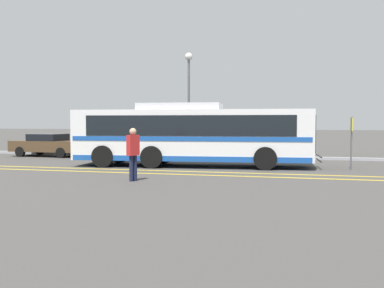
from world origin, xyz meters
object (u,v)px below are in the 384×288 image
object	(u,v)px
bus_stop_sign	(351,136)
street_lamp	(189,85)
pedestrian_0	(133,151)
parked_car_1	(134,144)
transit_bus	(192,134)
parked_car_0	(49,145)

from	to	relation	value
bus_stop_sign	street_lamp	bearing A→B (deg)	-129.31
pedestrian_0	parked_car_1	bearing A→B (deg)	50.00
pedestrian_0	street_lamp	bearing A→B (deg)	33.73
transit_bus	pedestrian_0	bearing A→B (deg)	-11.70
street_lamp	bus_stop_sign	bearing A→B (deg)	-33.80
street_lamp	parked_car_0	bearing A→B (deg)	-164.88
transit_bus	street_lamp	distance (m)	6.87
parked_car_1	bus_stop_sign	distance (m)	12.36
pedestrian_0	parked_car_0	bearing A→B (deg)	72.45
transit_bus	parked_car_1	distance (m)	6.30
transit_bus	parked_car_0	world-z (taller)	transit_bus
bus_stop_sign	parked_car_1	bearing A→B (deg)	-115.00
parked_car_1	bus_stop_sign	world-z (taller)	bus_stop_sign
transit_bus	pedestrian_0	size ratio (longest dim) A/B	6.15
parked_car_1	street_lamp	world-z (taller)	street_lamp
bus_stop_sign	transit_bus	bearing A→B (deg)	-94.42
pedestrian_0	bus_stop_sign	bearing A→B (deg)	-24.84
parked_car_0	street_lamp	world-z (taller)	street_lamp
bus_stop_sign	street_lamp	xyz separation A→B (m)	(-8.80, 5.89, 2.85)
transit_bus	pedestrian_0	distance (m)	5.70
pedestrian_0	bus_stop_sign	size ratio (longest dim) A/B	0.81
transit_bus	street_lamp	world-z (taller)	street_lamp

